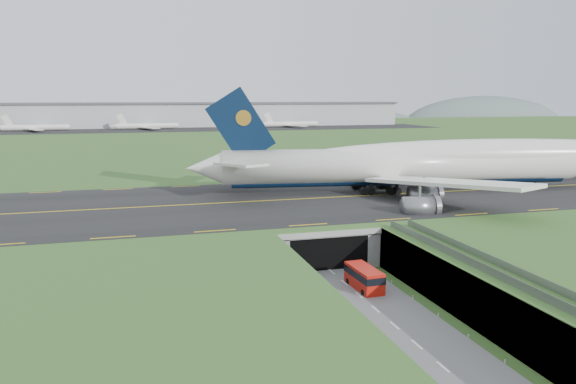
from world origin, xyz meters
name	(u,v)px	position (x,y,z in m)	size (l,w,h in m)	color
ground	(350,289)	(0.00, 0.00, 0.00)	(900.00, 900.00, 0.00)	#356127
airfield_deck	(351,267)	(0.00, 0.00, 3.00)	(800.00, 800.00, 6.00)	gray
trench_road	(374,309)	(0.00, -7.50, 0.10)	(12.00, 75.00, 0.20)	slate
taxiway	(284,200)	(0.00, 33.00, 6.09)	(800.00, 44.00, 0.18)	black
tunnel_portal	(311,235)	(0.00, 16.71, 3.33)	(17.00, 22.30, 6.00)	gray
guideway	(519,290)	(11.00, -19.11, 5.32)	(3.00, 53.00, 7.05)	#A8A8A3
jumbo_jet	(438,163)	(33.17, 34.84, 11.86)	(104.47, 64.85, 21.68)	white
shuttle_tram	(364,278)	(1.66, -0.70, 1.61)	(3.00, 7.22, 2.91)	red
cargo_terminal	(173,115)	(-0.08, 299.41, 13.96)	(320.00, 67.00, 15.60)	#B2B2B2
distant_hills	(236,130)	(64.38, 430.00, -4.00)	(700.00, 91.00, 60.00)	#54655F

